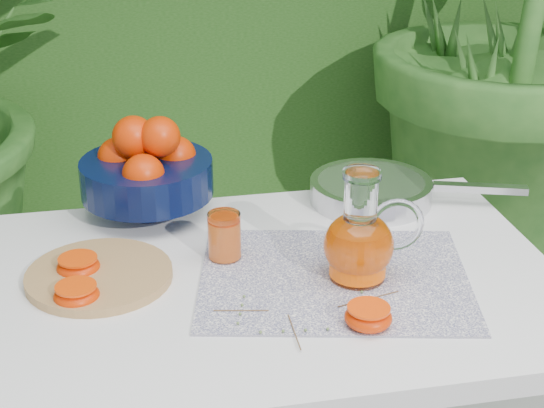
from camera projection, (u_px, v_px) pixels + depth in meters
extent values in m
imported|color=#2C6322|center=(493.00, 3.00, 2.60)|extent=(2.23, 2.23, 1.91)
cube|color=white|center=(274.00, 286.00, 1.46)|extent=(1.00, 0.70, 0.04)
cylinder|color=white|center=(44.00, 387.00, 1.81)|extent=(0.04, 0.04, 0.71)
cylinder|color=white|center=(435.00, 341.00, 1.97)|extent=(0.04, 0.04, 0.71)
cube|color=#0B0D41|center=(334.00, 278.00, 1.44)|extent=(0.53, 0.45, 0.00)
cylinder|color=#AA814C|center=(99.00, 275.00, 1.44)|extent=(0.27, 0.27, 0.02)
cylinder|color=black|center=(149.00, 204.00, 1.68)|extent=(0.11, 0.11, 0.04)
cylinder|color=black|center=(147.00, 177.00, 1.65)|extent=(0.29, 0.29, 0.07)
sphere|color=#D63E02|center=(118.00, 158.00, 1.67)|extent=(0.09, 0.09, 0.08)
sphere|color=#D63E02|center=(176.00, 156.00, 1.67)|extent=(0.09, 0.09, 0.08)
sphere|color=#D63E02|center=(143.00, 175.00, 1.58)|extent=(0.09, 0.09, 0.08)
sphere|color=#D63E02|center=(148.00, 150.00, 1.70)|extent=(0.09, 0.09, 0.08)
sphere|color=#D63E02|center=(134.00, 137.00, 1.62)|extent=(0.09, 0.09, 0.08)
sphere|color=#D63E02|center=(160.00, 137.00, 1.61)|extent=(0.09, 0.09, 0.08)
cylinder|color=white|center=(357.00, 275.00, 1.44)|extent=(0.11, 0.11, 0.01)
ellipsoid|color=white|center=(359.00, 245.00, 1.42)|extent=(0.14, 0.14, 0.11)
cylinder|color=white|center=(361.00, 198.00, 1.38)|extent=(0.06, 0.06, 0.08)
cylinder|color=white|center=(362.00, 174.00, 1.36)|extent=(0.07, 0.07, 0.01)
torus|color=white|center=(396.00, 225.00, 1.41)|extent=(0.10, 0.02, 0.10)
cylinder|color=#D44B04|center=(358.00, 251.00, 1.42)|extent=(0.11, 0.11, 0.09)
cylinder|color=white|center=(224.00, 236.00, 1.49)|extent=(0.08, 0.08, 0.09)
cylinder|color=orange|center=(225.00, 239.00, 1.49)|extent=(0.07, 0.07, 0.07)
cylinder|color=#FF4707|center=(224.00, 221.00, 1.48)|extent=(0.06, 0.06, 0.00)
cylinder|color=silver|center=(371.00, 191.00, 1.73)|extent=(0.32, 0.32, 0.05)
cylinder|color=silver|center=(371.00, 182.00, 1.72)|extent=(0.28, 0.28, 0.01)
cube|color=silver|center=(480.00, 188.00, 1.70)|extent=(0.19, 0.08, 0.01)
ellipsoid|color=#D63E02|center=(77.00, 296.00, 1.36)|extent=(0.09, 0.09, 0.04)
cylinder|color=#FF4707|center=(76.00, 287.00, 1.36)|extent=(0.08, 0.08, 0.00)
ellipsoid|color=#D63E02|center=(78.00, 267.00, 1.45)|extent=(0.09, 0.09, 0.04)
cylinder|color=#FF4707|center=(78.00, 259.00, 1.44)|extent=(0.08, 0.08, 0.00)
ellipsoid|color=#D63E02|center=(368.00, 317.00, 1.30)|extent=(0.09, 0.09, 0.04)
cylinder|color=#FF4707|center=(369.00, 308.00, 1.30)|extent=(0.08, 0.08, 0.00)
cylinder|color=brown|center=(294.00, 332.00, 1.29)|extent=(0.00, 0.10, 0.00)
sphere|color=#5D773E|center=(261.00, 332.00, 1.28)|extent=(0.01, 0.01, 0.01)
sphere|color=#5D773E|center=(283.00, 331.00, 1.28)|extent=(0.01, 0.01, 0.01)
sphere|color=#5D773E|center=(306.00, 330.00, 1.29)|extent=(0.01, 0.01, 0.01)
sphere|color=#5D773E|center=(328.00, 329.00, 1.29)|extent=(0.01, 0.01, 0.01)
cylinder|color=brown|center=(369.00, 299.00, 1.37)|extent=(0.11, 0.03, 0.00)
sphere|color=#5D773E|center=(349.00, 280.00, 1.43)|extent=(0.01, 0.01, 0.01)
sphere|color=#5D773E|center=(362.00, 292.00, 1.39)|extent=(0.01, 0.01, 0.01)
sphere|color=#5D773E|center=(376.00, 304.00, 1.36)|extent=(0.01, 0.01, 0.01)
sphere|color=#5D773E|center=(390.00, 316.00, 1.32)|extent=(0.01, 0.01, 0.01)
cylinder|color=brown|center=(241.00, 310.00, 1.34)|extent=(0.09, 0.02, 0.00)
sphere|color=#5D773E|center=(238.00, 323.00, 1.31)|extent=(0.01, 0.01, 0.01)
sphere|color=#5D773E|center=(240.00, 314.00, 1.33)|extent=(0.01, 0.01, 0.01)
sphere|color=#5D773E|center=(242.00, 305.00, 1.35)|extent=(0.01, 0.01, 0.01)
sphere|color=#5D773E|center=(244.00, 296.00, 1.38)|extent=(0.01, 0.01, 0.01)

